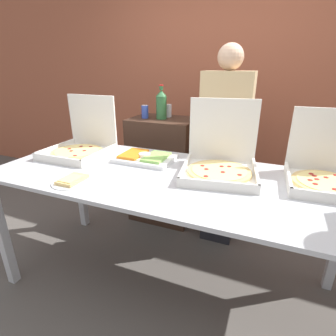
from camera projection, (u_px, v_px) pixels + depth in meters
ground_plane at (168, 283)px, 2.00m from camera, size 16.00×16.00×0.00m
brick_wall_behind at (225, 80)px, 2.95m from camera, size 10.00×0.06×2.80m
buffet_table at (168, 189)px, 1.71m from camera, size 2.32×0.94×0.90m
pizza_box_near_right at (220, 161)px, 1.69m from camera, size 0.53×0.54×0.45m
pizza_box_far_left at (81, 144)px, 2.06m from camera, size 0.44×0.46×0.44m
pizza_box_far_right at (326, 172)px, 1.52m from camera, size 0.44×0.46×0.42m
paper_plate_front_right at (72, 180)px, 1.57m from camera, size 0.24×0.24×0.03m
veggie_tray at (145, 158)px, 1.93m from camera, size 0.42×0.29×0.05m
sideboard_podium at (163, 170)px, 2.72m from camera, size 0.62×0.45×1.07m
soda_bottle at (161, 104)px, 2.46m from camera, size 0.10×0.10×0.31m
soda_can_silver at (168, 111)px, 2.58m from camera, size 0.07×0.07×0.12m
soda_can_colored at (145, 112)px, 2.52m from camera, size 0.07×0.07×0.12m
person_guest_cap at (223, 148)px, 2.23m from camera, size 0.40×0.22×1.71m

